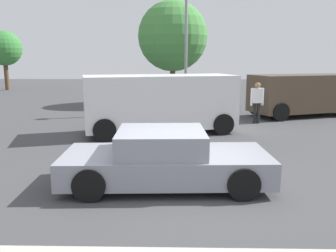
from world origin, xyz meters
name	(u,v)px	position (x,y,z in m)	size (l,w,h in m)	color
ground_plane	(176,188)	(0.00, 0.00, 0.00)	(80.00, 80.00, 0.00)	#424244
sedan_foreground	(165,159)	(-0.25, 0.24, 0.56)	(4.40, 2.10, 1.20)	gray
dog	(195,141)	(0.55, 3.17, 0.28)	(0.61, 0.36, 0.43)	white
van_white	(160,102)	(-0.59, 5.69, 1.13)	(5.69, 3.39, 2.08)	white
suv_dark	(303,93)	(5.97, 9.68, 1.06)	(5.33, 3.50, 1.94)	#4C3D2D
pedestrian	(257,99)	(3.35, 7.64, 1.02)	(0.56, 0.31, 1.71)	black
light_post_near	(186,25)	(0.47, 10.58, 4.26)	(0.44, 0.44, 6.26)	gray
tree_back_left	(4,49)	(-14.63, 23.34, 3.52)	(2.94, 2.94, 5.01)	brown
tree_back_right	(173,36)	(-0.22, 14.48, 3.96)	(4.13, 4.13, 6.04)	brown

